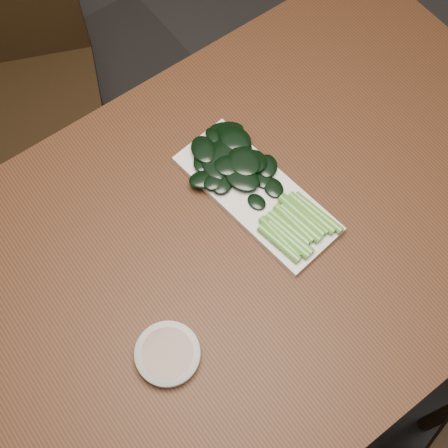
# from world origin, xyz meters

# --- Properties ---
(ground) EXTENTS (6.00, 6.00, 0.00)m
(ground) POSITION_xyz_m (0.00, 0.00, 0.00)
(ground) COLOR #292727
(ground) RESTS_ON ground
(table) EXTENTS (1.40, 0.80, 0.75)m
(table) POSITION_xyz_m (0.00, 0.00, 0.68)
(table) COLOR #412312
(table) RESTS_ON ground
(chair_far) EXTENTS (0.55, 0.55, 0.89)m
(chair_far) POSITION_xyz_m (-0.09, 0.79, 0.49)
(chair_far) COLOR black
(chair_far) RESTS_ON ground
(sauce_bowl) EXTENTS (0.11, 0.11, 0.02)m
(sauce_bowl) POSITION_xyz_m (-0.19, -0.10, 0.76)
(sauce_bowl) COLOR silver
(sauce_bowl) RESTS_ON table
(serving_plate) EXTENTS (0.17, 0.34, 0.01)m
(serving_plate) POSITION_xyz_m (0.12, 0.05, 0.76)
(serving_plate) COLOR silver
(serving_plate) RESTS_ON table
(gai_lan) EXTENTS (0.18, 0.33, 0.02)m
(gai_lan) POSITION_xyz_m (0.12, 0.07, 0.78)
(gai_lan) COLOR #549031
(gai_lan) RESTS_ON serving_plate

